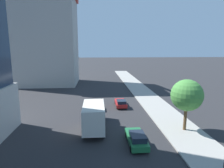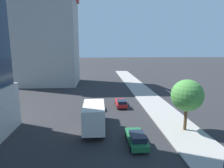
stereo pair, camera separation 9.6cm
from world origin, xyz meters
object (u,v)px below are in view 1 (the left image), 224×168
(car_black, at_px, (95,104))
(car_green, at_px, (137,138))
(street_tree, at_px, (187,95))
(car_red, at_px, (121,103))
(construction_building, at_px, (46,31))
(box_truck, at_px, (94,115))

(car_black, bearing_deg, car_green, -70.67)
(street_tree, distance_m, car_black, 14.92)
(street_tree, height_order, car_red, street_tree)
(construction_building, bearing_deg, street_tree, -54.07)
(street_tree, relative_size, car_red, 1.43)
(construction_building, relative_size, box_truck, 4.27)
(car_green, xyz_separation_m, car_black, (-4.39, 12.52, -0.00))
(construction_building, xyz_separation_m, street_tree, (23.78, -32.80, -9.70))
(car_black, bearing_deg, construction_building, 119.13)
(car_black, relative_size, box_truck, 0.54)
(car_green, distance_m, car_red, 13.14)
(car_green, bearing_deg, car_black, 109.33)
(construction_building, relative_size, car_green, 7.27)
(car_red, bearing_deg, street_tree, -57.71)
(construction_building, distance_m, car_red, 31.50)
(construction_building, bearing_deg, car_black, -60.87)
(construction_building, distance_m, car_green, 41.92)
(car_red, relative_size, box_truck, 0.56)
(car_green, relative_size, box_truck, 0.59)
(construction_building, relative_size, car_red, 7.64)
(construction_building, bearing_deg, car_green, -64.13)
(construction_building, distance_m, car_black, 29.76)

